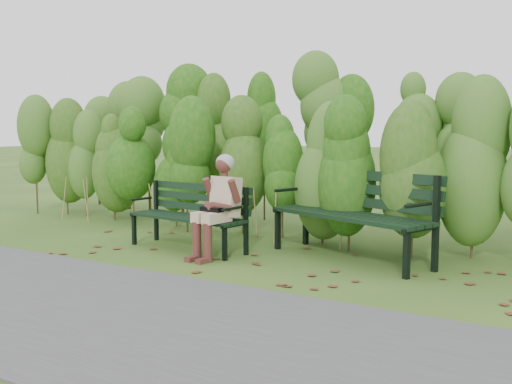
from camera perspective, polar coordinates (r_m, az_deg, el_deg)
The scene contains 7 objects.
ground at distance 6.80m, azimuth -1.56°, elevation -6.56°, with size 80.00×80.00×0.00m, color #34561F.
footpath at distance 5.16m, azimuth -15.30°, elevation -10.84°, with size 60.00×2.50×0.01m, color #474749.
hedge_band at distance 8.26m, azimuth 5.53°, elevation 4.45°, with size 11.04×1.67×2.42m.
leaf_litter at distance 6.54m, azimuth 0.83°, elevation -7.05°, with size 5.66×2.21×0.01m.
bench_left at distance 7.45m, azimuth -6.10°, elevation -1.79°, with size 1.65×0.69×0.80m.
bench_right at distance 6.93m, azimuth 9.53°, elevation -1.42°, with size 2.12×1.27×1.01m.
seated_woman at distance 6.91m, azimuth -3.57°, elevation -0.74°, with size 0.49×0.72×1.19m.
Camera 1 is at (3.64, -5.55, 1.49)m, focal length 42.00 mm.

